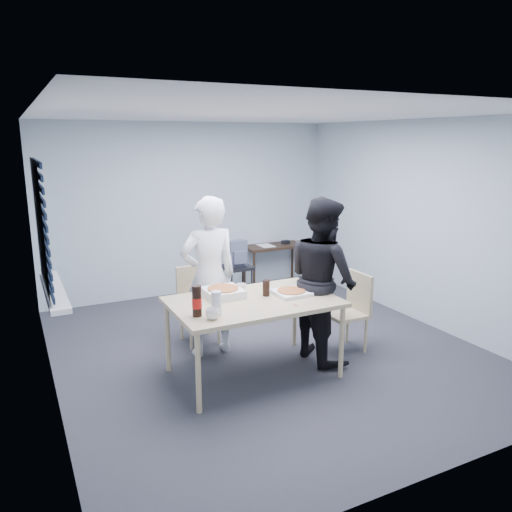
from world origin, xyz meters
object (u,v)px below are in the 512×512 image
chair_far (197,298)px  mug_a (212,314)px  person_white (209,277)px  soda_bottle (197,301)px  person_black (322,279)px  chair_right (351,306)px  stool (237,273)px  mug_b (242,288)px  dining_table (253,306)px  side_table (274,250)px  backpack (237,254)px

chair_far → mug_a: bearing=-104.1°
person_white → soda_bottle: size_ratio=6.22×
person_black → mug_a: (-1.41, -0.38, -0.04)m
chair_right → stool: bearing=102.2°
person_white → mug_a: person_white is taller
chair_far → mug_b: size_ratio=8.90×
dining_table → stool: size_ratio=2.97×
side_table → backpack: backpack is taller
chair_right → mug_b: chair_right is taller
soda_bottle → stool: bearing=58.3°
mug_a → mug_b: bearing=46.7°
dining_table → chair_far: (-0.20, 1.12, -0.22)m
person_white → chair_far: bearing=-90.7°
mug_a → chair_right: bearing=12.2°
dining_table → soda_bottle: size_ratio=5.73×
chair_right → mug_a: size_ratio=7.24×
person_black → mug_b: size_ratio=17.70×
stool → backpack: 0.29m
side_table → chair_far: bearing=-139.5°
stool → mug_b: mug_b is taller
dining_table → mug_b: (-0.00, 0.27, 0.11)m
person_white → soda_bottle: (-0.45, -0.87, 0.05)m
side_table → soda_bottle: bearing=-129.0°
person_black → backpack: 2.13m
chair_far → mug_a: size_ratio=7.24×
side_table → person_black: bearing=-108.1°
backpack → chair_right: bearing=-62.0°
person_white → backpack: 1.82m
mug_b → chair_right: bearing=-8.9°
person_white → mug_a: bearing=70.4°
side_table → soda_bottle: size_ratio=3.49×
chair_right → mug_a: 1.90m
chair_far → chair_right: bearing=-35.3°
side_table → mug_b: mug_b is taller
chair_far → mug_a: mug_a is taller
person_black → soda_bottle: person_black is taller
chair_right → soda_bottle: size_ratio=3.13×
side_table → backpack: 1.11m
chair_far → backpack: (1.01, 1.07, 0.22)m
chair_right → mug_a: (-1.83, -0.40, 0.33)m
person_black → backpack: bearing=1.1°
chair_far → backpack: 1.49m
chair_right → mug_b: bearing=171.1°
chair_right → soda_bottle: soda_bottle is taller
chair_far → soda_bottle: size_ratio=3.13×
chair_far → chair_right: same height
dining_table → mug_b: 0.29m
dining_table → side_table: size_ratio=1.64×
chair_far → soda_bottle: soda_bottle is taller
side_table → soda_bottle: (-2.40, -2.96, 0.35)m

